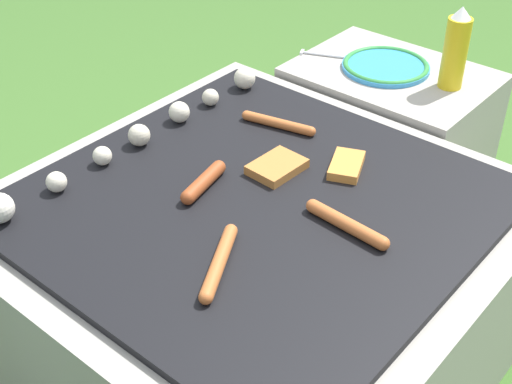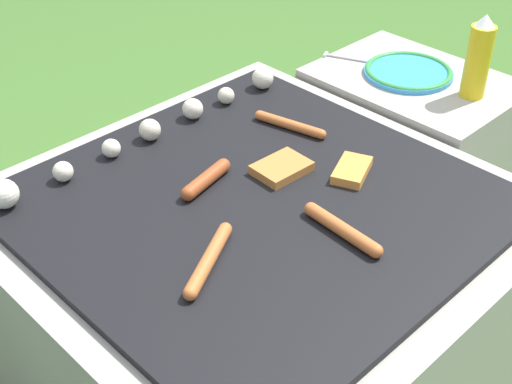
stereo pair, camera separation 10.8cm
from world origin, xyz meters
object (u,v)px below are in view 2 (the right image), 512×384
at_px(fork_utensil, 350,59).
at_px(condiment_bottle, 478,58).
at_px(sausage_front_center, 206,179).
at_px(plate_colorful, 408,72).

bearing_deg(fork_utensil, condiment_bottle, -80.86).
xyz_separation_m(condiment_bottle, fork_utensil, (-0.06, 0.34, -0.10)).
relative_size(condiment_bottle, fork_utensil, 1.30).
distance_m(sausage_front_center, plate_colorful, 0.71).
bearing_deg(condiment_bottle, fork_utensil, 99.14).
bearing_deg(sausage_front_center, condiment_bottle, -13.04).
height_order(sausage_front_center, plate_colorful, sausage_front_center).
relative_size(plate_colorful, condiment_bottle, 1.10).
xyz_separation_m(sausage_front_center, fork_utensil, (0.68, 0.17, -0.01)).
bearing_deg(plate_colorful, condiment_bottle, -84.38).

